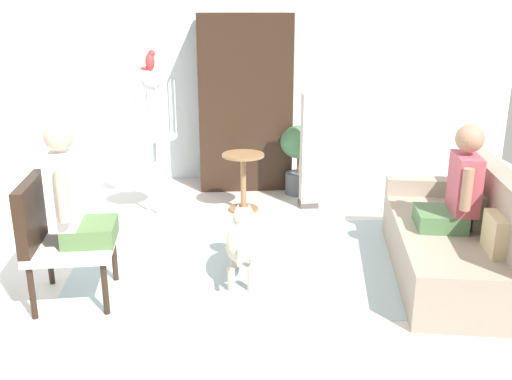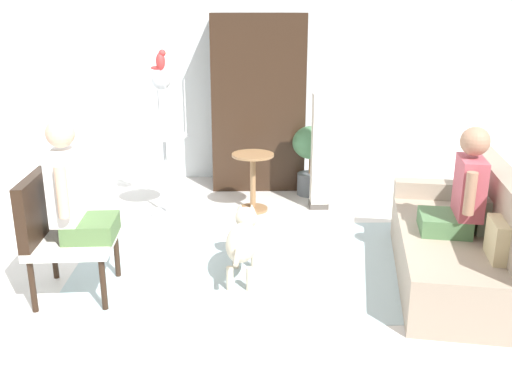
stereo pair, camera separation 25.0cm
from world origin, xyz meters
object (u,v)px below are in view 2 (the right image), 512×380
round_end_table (253,177)px  armoire_cabinet (258,102)px  bird_cage_stand (164,133)px  potted_plant (310,153)px  person_on_couch (462,191)px  column_lamp (320,153)px  person_on_armchair (73,191)px  armchair (56,227)px  couch (462,243)px  parrot (161,60)px  dog (243,239)px

round_end_table → armoire_cabinet: bearing=85.2°
bird_cage_stand → potted_plant: (1.58, 0.65, -0.37)m
armoire_cabinet → person_on_couch: bearing=-60.5°
bird_cage_stand → column_lamp: bearing=6.8°
person_on_couch → person_on_armchair: (-2.92, -0.15, 0.07)m
column_lamp → round_end_table: bearing=-173.1°
armchair → couch: bearing=3.1°
couch → potted_plant: 2.42m
round_end_table → parrot: bearing=-173.1°
dog → parrot: 2.11m
round_end_table → potted_plant: size_ratio=0.78×
potted_plant → person_on_armchair: bearing=-130.3°
potted_plant → bird_cage_stand: bearing=-157.8°
person_on_couch → round_end_table: 2.34m
column_lamp → armoire_cabinet: size_ratio=0.61×
armchair → person_on_armchair: 0.31m
dog → bird_cage_stand: size_ratio=0.58×
parrot → potted_plant: (1.58, 0.65, -1.10)m
couch → dog: 1.74m
couch → bird_cage_stand: bearing=148.3°
armchair → round_end_table: (1.49, 1.85, -0.17)m
parrot → person_on_armchair: bearing=-104.2°
person_on_couch → potted_plant: bearing=112.0°
potted_plant → dog: bearing=-110.3°
couch → parrot: (-2.53, 1.57, 1.29)m
couch → person_on_couch: size_ratio=2.40×
round_end_table → dog: 1.59m
column_lamp → armoire_cabinet: armoire_cabinet is taller
couch → armchair: 3.13m
round_end_table → person_on_couch: bearing=-47.1°
round_end_table → column_lamp: 0.77m
armoire_cabinet → armchair: bearing=-119.4°
parrot → column_lamp: (1.63, 0.20, -0.99)m
couch → person_on_armchair: 3.02m
couch → parrot: parrot is taller
round_end_table → column_lamp: (0.72, 0.09, 0.24)m
column_lamp → couch: bearing=-62.9°
couch → armchair: (-3.12, -0.17, 0.23)m
round_end_table → armchair: bearing=-129.0°
round_end_table → column_lamp: bearing=6.9°
person_on_couch → parrot: bearing=147.4°
person_on_couch → potted_plant: size_ratio=1.03×
potted_plant → couch: bearing=-66.7°
armchair → person_on_armchair: person_on_armchair is taller
couch → parrot: size_ratio=10.04×
person_on_armchair → potted_plant: size_ratio=1.09×
parrot → bird_cage_stand: bearing=-180.0°
round_end_table → bird_cage_stand: (-0.91, -0.11, 0.50)m
round_end_table → armoire_cabinet: 1.16m
bird_cage_stand → column_lamp: 1.66m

